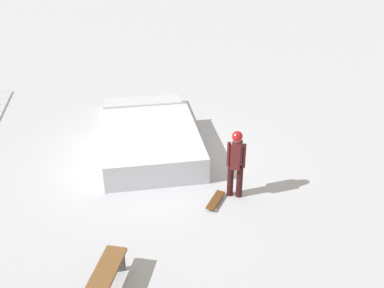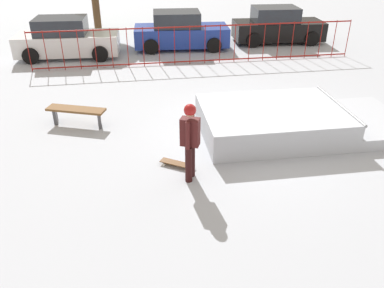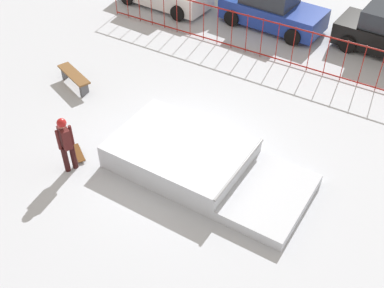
{
  "view_description": "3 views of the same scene",
  "coord_description": "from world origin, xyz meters",
  "px_view_note": "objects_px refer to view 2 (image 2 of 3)",
  "views": [
    {
      "loc": [
        -10.37,
        1.5,
        6.13
      ],
      "look_at": [
        -0.91,
        -0.88,
        0.9
      ],
      "focal_mm": 41.36,
      "sensor_mm": 36.0,
      "label": 1
    },
    {
      "loc": [
        -3.61,
        -8.55,
        4.73
      ],
      "look_at": [
        -2.1,
        -1.93,
        1.0
      ],
      "focal_mm": 36.75,
      "sensor_mm": 36.0,
      "label": 2
    },
    {
      "loc": [
        5.18,
        -8.4,
        9.08
      ],
      "look_at": [
        0.69,
        0.19,
        0.6
      ],
      "focal_mm": 44.48,
      "sensor_mm": 36.0,
      "label": 3
    }
  ],
  "objects_px": {
    "skate_ramp": "(289,121)",
    "parked_car_blue": "(180,32)",
    "park_bench": "(76,113)",
    "parked_car_black": "(277,26)",
    "parked_car_white": "(67,39)",
    "skater": "(190,137)",
    "skateboard": "(177,163)"
  },
  "relations": [
    {
      "from": "skate_ramp",
      "to": "park_bench",
      "type": "relative_size",
      "value": 3.44
    },
    {
      "from": "skater",
      "to": "skateboard",
      "type": "xyz_separation_m",
      "value": [
        -0.18,
        0.53,
        -0.93
      ]
    },
    {
      "from": "parked_car_blue",
      "to": "parked_car_white",
      "type": "bearing_deg",
      "value": -168.88
    },
    {
      "from": "parked_car_black",
      "to": "skater",
      "type": "bearing_deg",
      "value": -114.87
    },
    {
      "from": "skateboard",
      "to": "parked_car_black",
      "type": "distance_m",
      "value": 11.96
    },
    {
      "from": "skateboard",
      "to": "park_bench",
      "type": "relative_size",
      "value": 0.47
    },
    {
      "from": "skateboard",
      "to": "skate_ramp",
      "type": "bearing_deg",
      "value": 54.85
    },
    {
      "from": "park_bench",
      "to": "parked_car_blue",
      "type": "relative_size",
      "value": 0.38
    },
    {
      "from": "skateboard",
      "to": "parked_car_white",
      "type": "height_order",
      "value": "parked_car_white"
    },
    {
      "from": "skater",
      "to": "parked_car_black",
      "type": "distance_m",
      "value": 12.29
    },
    {
      "from": "skate_ramp",
      "to": "skater",
      "type": "height_order",
      "value": "skater"
    },
    {
      "from": "parked_car_blue",
      "to": "skateboard",
      "type": "bearing_deg",
      "value": -94.02
    },
    {
      "from": "skate_ramp",
      "to": "parked_car_blue",
      "type": "xyz_separation_m",
      "value": [
        -1.14,
        8.8,
        0.41
      ]
    },
    {
      "from": "skateboard",
      "to": "parked_car_black",
      "type": "relative_size",
      "value": 0.18
    },
    {
      "from": "parked_car_white",
      "to": "parked_car_black",
      "type": "distance_m",
      "value": 9.48
    },
    {
      "from": "skater",
      "to": "parked_car_black",
      "type": "height_order",
      "value": "skater"
    },
    {
      "from": "park_bench",
      "to": "parked_car_blue",
      "type": "height_order",
      "value": "parked_car_blue"
    },
    {
      "from": "park_bench",
      "to": "parked_car_black",
      "type": "height_order",
      "value": "parked_car_black"
    },
    {
      "from": "park_bench",
      "to": "parked_car_blue",
      "type": "bearing_deg",
      "value": 58.77
    },
    {
      "from": "skate_ramp",
      "to": "parked_car_white",
      "type": "bearing_deg",
      "value": 129.35
    },
    {
      "from": "skate_ramp",
      "to": "parked_car_white",
      "type": "distance_m",
      "value": 10.41
    },
    {
      "from": "parked_car_white",
      "to": "park_bench",
      "type": "bearing_deg",
      "value": -78.74
    },
    {
      "from": "skate_ramp",
      "to": "park_bench",
      "type": "xyz_separation_m",
      "value": [
        -5.44,
        1.71,
        0.04
      ]
    },
    {
      "from": "parked_car_black",
      "to": "parked_car_blue",
      "type": "bearing_deg",
      "value": -172.12
    },
    {
      "from": "skateboard",
      "to": "park_bench",
      "type": "xyz_separation_m",
      "value": [
        -2.25,
        2.74,
        0.28
      ]
    },
    {
      "from": "park_bench",
      "to": "parked_car_black",
      "type": "relative_size",
      "value": 0.38
    },
    {
      "from": "skateboard",
      "to": "park_bench",
      "type": "distance_m",
      "value": 3.56
    },
    {
      "from": "parked_car_blue",
      "to": "skater",
      "type": "bearing_deg",
      "value": -92.45
    },
    {
      "from": "skater",
      "to": "park_bench",
      "type": "xyz_separation_m",
      "value": [
        -2.43,
        3.27,
        -0.65
      ]
    },
    {
      "from": "parked_car_white",
      "to": "skateboard",
      "type": "bearing_deg",
      "value": -66.98
    },
    {
      "from": "parked_car_white",
      "to": "parked_car_black",
      "type": "height_order",
      "value": "same"
    },
    {
      "from": "parked_car_white",
      "to": "skate_ramp",
      "type": "bearing_deg",
      "value": -48.21
    }
  ]
}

